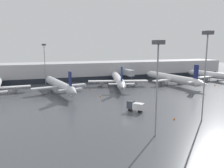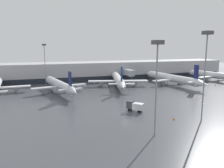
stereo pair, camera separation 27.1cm
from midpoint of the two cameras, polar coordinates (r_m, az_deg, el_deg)
The scene contains 14 objects.
ground_plane at distance 57.68m, azimuth 4.11°, elevation -7.66°, with size 320.00×320.00×0.00m, color #424449.
terminal_building at distance 115.58m, azimuth -7.17°, elevation 3.44°, with size 160.00×26.99×9.00m.
parked_jet_1 at distance 94.93m, azimuth 1.70°, elevation 1.16°, with size 25.86×38.34×9.91m.
parked_jet_2 at distance 102.64m, azimuth 15.44°, elevation 1.48°, with size 20.34×39.98×10.09m.
parked_jet_3 at distance 83.92m, azimuth -13.45°, elevation -0.24°, with size 20.52×35.14×9.22m.
parked_jet_5 at distance 121.11m, azimuth 25.00°, elevation 2.12°, with size 21.00×33.31×9.61m.
service_truck_0 at distance 59.15m, azimuth 6.15°, elevation -5.67°, with size 4.42×4.52×2.73m.
traffic_cone_1 at distance 75.64m, azimuth -2.90°, elevation -3.14°, with size 0.45×0.45×0.65m.
traffic_cone_2 at distance 106.21m, azimuth 25.43°, elevation -0.27°, with size 0.48×0.48×0.77m.
traffic_cone_3 at distance 86.94m, azimuth -5.35°, elevation -1.44°, with size 0.49×0.49×0.66m.
traffic_cone_4 at distance 54.82m, azimuth 16.00°, elevation -8.67°, with size 0.49×0.49×0.56m.
apron_light_mast_3 at distance 102.54m, azimuth -17.17°, elevation 7.84°, with size 1.80×1.80×18.30m.
apron_light_mast_4 at distance 53.58m, azimuth 23.53°, elevation 7.67°, with size 1.80×1.80×20.67m.
apron_light_mast_7 at distance 41.49m, azimuth 11.88°, elevation 5.76°, with size 1.80×1.80×18.45m.
Camera 2 is at (-20.21, -51.13, 17.40)m, focal length 35.00 mm.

